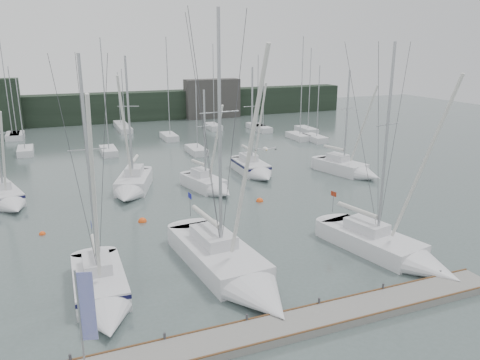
{
  "coord_description": "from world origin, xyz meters",
  "views": [
    {
      "loc": [
        -9.65,
        -22.14,
        13.12
      ],
      "look_at": [
        1.3,
        5.0,
        4.59
      ],
      "focal_mm": 35.0,
      "sensor_mm": 36.0,
      "label": 1
    }
  ],
  "objects_px": {
    "sailboat_mid_d": "(255,170)",
    "sailboat_mid_e": "(352,170)",
    "sailboat_near_center": "(237,273)",
    "dock_banner": "(85,312)",
    "sailboat_mid_a": "(7,199)",
    "sailboat_mid_b": "(131,187)",
    "buoy_b": "(260,201)",
    "sailboat_mid_c": "(211,186)",
    "buoy_a": "(142,222)",
    "sailboat_near_right": "(397,253)",
    "sailboat_near_left": "(102,295)",
    "buoy_c": "(42,234)"
  },
  "relations": [
    {
      "from": "sailboat_near_left",
      "to": "buoy_c",
      "type": "xyz_separation_m",
      "value": [
        -2.97,
        11.33,
        -0.56
      ]
    },
    {
      "from": "sailboat_mid_c",
      "to": "sailboat_mid_a",
      "type": "bearing_deg",
      "value": 156.12
    },
    {
      "from": "sailboat_mid_c",
      "to": "dock_banner",
      "type": "distance_m",
      "value": 25.39
    },
    {
      "from": "sailboat_mid_b",
      "to": "buoy_a",
      "type": "xyz_separation_m",
      "value": [
        -0.41,
        -7.38,
        -0.62
      ]
    },
    {
      "from": "sailboat_near_left",
      "to": "buoy_b",
      "type": "height_order",
      "value": "sailboat_near_left"
    },
    {
      "from": "sailboat_near_right",
      "to": "dock_banner",
      "type": "height_order",
      "value": "sailboat_near_right"
    },
    {
      "from": "sailboat_mid_b",
      "to": "sailboat_mid_c",
      "type": "xyz_separation_m",
      "value": [
        6.9,
        -2.18,
        -0.07
      ]
    },
    {
      "from": "sailboat_mid_e",
      "to": "sailboat_mid_a",
      "type": "bearing_deg",
      "value": 159.21
    },
    {
      "from": "sailboat_mid_c",
      "to": "sailboat_mid_d",
      "type": "height_order",
      "value": "sailboat_mid_d"
    },
    {
      "from": "sailboat_near_right",
      "to": "buoy_a",
      "type": "height_order",
      "value": "sailboat_near_right"
    },
    {
      "from": "sailboat_near_right",
      "to": "dock_banner",
      "type": "distance_m",
      "value": 19.39
    },
    {
      "from": "sailboat_mid_c",
      "to": "buoy_a",
      "type": "height_order",
      "value": "sailboat_mid_c"
    },
    {
      "from": "sailboat_mid_a",
      "to": "dock_banner",
      "type": "bearing_deg",
      "value": -95.74
    },
    {
      "from": "sailboat_near_left",
      "to": "sailboat_mid_b",
      "type": "bearing_deg",
      "value": 76.77
    },
    {
      "from": "sailboat_mid_c",
      "to": "buoy_a",
      "type": "bearing_deg",
      "value": -159.05
    },
    {
      "from": "sailboat_mid_d",
      "to": "buoy_a",
      "type": "relative_size",
      "value": 18.03
    },
    {
      "from": "sailboat_mid_e",
      "to": "buoy_a",
      "type": "relative_size",
      "value": 17.47
    },
    {
      "from": "sailboat_mid_a",
      "to": "sailboat_mid_c",
      "type": "distance_m",
      "value": 17.38
    },
    {
      "from": "buoy_c",
      "to": "sailboat_mid_d",
      "type": "bearing_deg",
      "value": 22.84
    },
    {
      "from": "sailboat_mid_c",
      "to": "buoy_c",
      "type": "relative_size",
      "value": 21.94
    },
    {
      "from": "sailboat_mid_c",
      "to": "buoy_b",
      "type": "relative_size",
      "value": 15.87
    },
    {
      "from": "sailboat_mid_a",
      "to": "sailboat_mid_b",
      "type": "height_order",
      "value": "sailboat_mid_b"
    },
    {
      "from": "sailboat_near_center",
      "to": "sailboat_mid_e",
      "type": "relative_size",
      "value": 1.42
    },
    {
      "from": "sailboat_near_center",
      "to": "dock_banner",
      "type": "xyz_separation_m",
      "value": [
        -8.42,
        -5.16,
        2.45
      ]
    },
    {
      "from": "sailboat_near_left",
      "to": "sailboat_mid_d",
      "type": "bearing_deg",
      "value": 49.37
    },
    {
      "from": "sailboat_mid_a",
      "to": "sailboat_mid_b",
      "type": "xyz_separation_m",
      "value": [
        10.25,
        -0.64,
        0.06
      ]
    },
    {
      "from": "buoy_c",
      "to": "dock_banner",
      "type": "distance_m",
      "value": 17.31
    },
    {
      "from": "sailboat_near_left",
      "to": "sailboat_mid_e",
      "type": "xyz_separation_m",
      "value": [
        26.8,
        16.22,
        0.02
      ]
    },
    {
      "from": "buoy_b",
      "to": "sailboat_near_center",
      "type": "bearing_deg",
      "value": -119.55
    },
    {
      "from": "buoy_a",
      "to": "dock_banner",
      "type": "height_order",
      "value": "dock_banner"
    },
    {
      "from": "sailboat_mid_d",
      "to": "sailboat_mid_e",
      "type": "relative_size",
      "value": 1.03
    },
    {
      "from": "buoy_b",
      "to": "buoy_c",
      "type": "height_order",
      "value": "buoy_b"
    },
    {
      "from": "sailboat_near_left",
      "to": "buoy_b",
      "type": "relative_size",
      "value": 21.72
    },
    {
      "from": "sailboat_near_center",
      "to": "sailboat_mid_b",
      "type": "height_order",
      "value": "sailboat_near_center"
    },
    {
      "from": "sailboat_mid_b",
      "to": "sailboat_near_left",
      "type": "bearing_deg",
      "value": -84.36
    },
    {
      "from": "sailboat_mid_b",
      "to": "sailboat_mid_d",
      "type": "distance_m",
      "value": 13.02
    },
    {
      "from": "sailboat_near_left",
      "to": "sailboat_mid_d",
      "type": "relative_size",
      "value": 1.16
    },
    {
      "from": "sailboat_near_center",
      "to": "sailboat_near_right",
      "type": "distance_m",
      "value": 10.46
    },
    {
      "from": "sailboat_near_center",
      "to": "sailboat_mid_e",
      "type": "height_order",
      "value": "sailboat_near_center"
    },
    {
      "from": "sailboat_near_left",
      "to": "sailboat_near_center",
      "type": "bearing_deg",
      "value": -2.81
    },
    {
      "from": "sailboat_near_right",
      "to": "sailboat_mid_a",
      "type": "distance_m",
      "value": 31.33
    },
    {
      "from": "sailboat_near_left",
      "to": "sailboat_mid_c",
      "type": "height_order",
      "value": "sailboat_near_left"
    },
    {
      "from": "sailboat_mid_b",
      "to": "buoy_b",
      "type": "xyz_separation_m",
      "value": [
        9.95,
        -6.35,
        -0.62
      ]
    },
    {
      "from": "sailboat_mid_a",
      "to": "sailboat_mid_c",
      "type": "bearing_deg",
      "value": -25.66
    },
    {
      "from": "sailboat_mid_b",
      "to": "buoy_b",
      "type": "relative_size",
      "value": 20.74
    },
    {
      "from": "sailboat_mid_e",
      "to": "sailboat_mid_d",
      "type": "bearing_deg",
      "value": 142.45
    },
    {
      "from": "sailboat_mid_b",
      "to": "buoy_a",
      "type": "bearing_deg",
      "value": -73.65
    },
    {
      "from": "sailboat_near_center",
      "to": "buoy_c",
      "type": "bearing_deg",
      "value": 125.84
    },
    {
      "from": "sailboat_mid_c",
      "to": "sailboat_mid_d",
      "type": "xyz_separation_m",
      "value": [
        6.05,
        3.61,
        0.05
      ]
    },
    {
      "from": "sailboat_near_center",
      "to": "sailboat_mid_d",
      "type": "distance_m",
      "value": 22.79
    }
  ]
}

